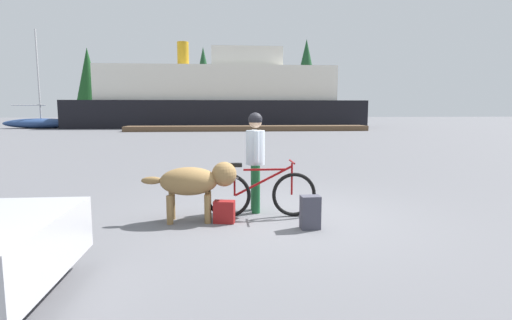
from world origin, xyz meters
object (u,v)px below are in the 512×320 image
object	(u,v)px
dog	(196,181)
sailboat_moored	(41,123)
bicycle	(261,193)
person_cyclist	(255,153)
handbag_pannier	(224,212)
ferry_boat	(219,98)
backpack	(310,212)

from	to	relation	value
dog	sailboat_moored	size ratio (longest dim) A/B	0.17
dog	sailboat_moored	world-z (taller)	sailboat_moored
dog	sailboat_moored	xyz separation A→B (m)	(-15.79, 31.76, -0.12)
bicycle	person_cyclist	world-z (taller)	person_cyclist
person_cyclist	handbag_pannier	bearing A→B (deg)	-129.46
bicycle	sailboat_moored	distance (m)	35.82
bicycle	handbag_pannier	size ratio (longest dim) A/B	5.20
handbag_pannier	ferry_boat	size ratio (longest dim) A/B	0.01
dog	backpack	world-z (taller)	dog
person_cyclist	sailboat_moored	bearing A→B (deg)	118.23
backpack	dog	bearing A→B (deg)	161.94
bicycle	ferry_boat	world-z (taller)	ferry_boat
ferry_boat	sailboat_moored	world-z (taller)	sailboat_moored
dog	handbag_pannier	bearing A→B (deg)	-17.46
handbag_pannier	sailboat_moored	bearing A→B (deg)	116.97
bicycle	backpack	world-z (taller)	bicycle
backpack	ferry_boat	xyz separation A→B (m)	(-1.39, 34.38, 2.56)
ferry_boat	sailboat_moored	size ratio (longest dim) A/B	3.16
person_cyclist	dog	xyz separation A→B (m)	(-0.98, -0.52, -0.38)
dog	ferry_boat	xyz separation A→B (m)	(0.30, 33.82, 2.17)
dog	bicycle	bearing A→B (deg)	7.90
person_cyclist	backpack	bearing A→B (deg)	-56.15
backpack	sailboat_moored	xyz separation A→B (m)	(-17.49, 32.31, 0.27)
bicycle	dog	distance (m)	1.07
backpack	ferry_boat	distance (m)	34.50
bicycle	ferry_boat	xyz separation A→B (m)	(-0.73, 33.68, 2.41)
bicycle	ferry_boat	bearing A→B (deg)	91.24
dog	backpack	distance (m)	1.83
handbag_pannier	dog	bearing A→B (deg)	162.54
handbag_pannier	ferry_boat	world-z (taller)	ferry_boat
bicycle	handbag_pannier	world-z (taller)	bicycle
ferry_boat	sailboat_moored	bearing A→B (deg)	-172.69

